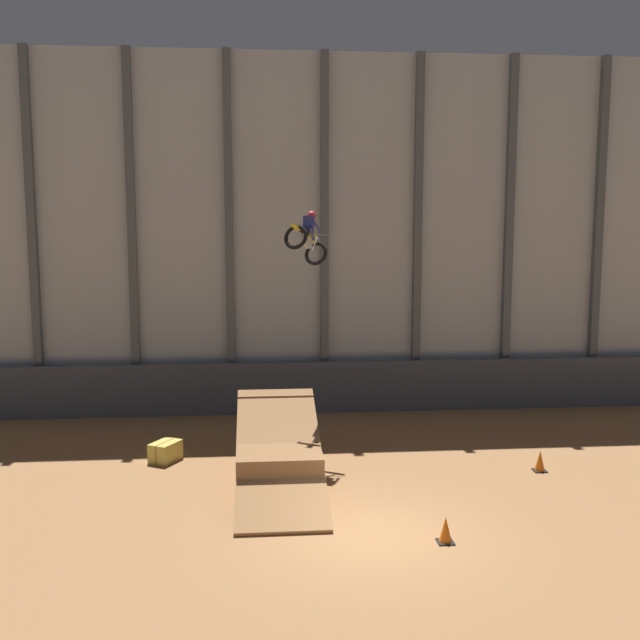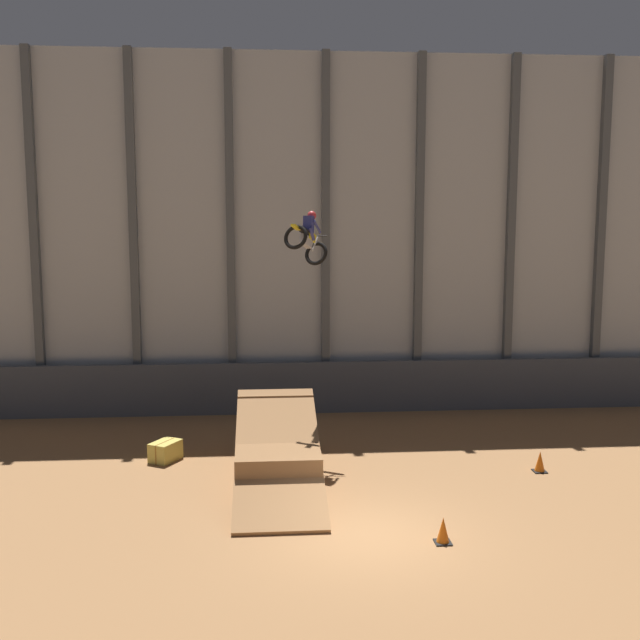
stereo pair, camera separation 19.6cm
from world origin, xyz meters
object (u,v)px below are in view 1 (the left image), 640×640
object	(u,v)px
dirt_ramp	(278,451)
hay_bale_trackside	(165,451)
rider_bike_solo	(307,238)
traffic_cone_near_ramp	(540,461)
traffic_cone_arena_edge	(446,530)

from	to	relation	value
dirt_ramp	hay_bale_trackside	xyz separation A→B (m)	(-3.20, 1.43, -0.39)
dirt_ramp	rider_bike_solo	xyz separation A→B (m)	(0.96, 2.00, 5.73)
traffic_cone_near_ramp	traffic_cone_arena_edge	bearing A→B (deg)	-131.24
traffic_cone_arena_edge	hay_bale_trackside	xyz separation A→B (m)	(-6.67, 6.11, -0.00)
traffic_cone_near_ramp	hay_bale_trackside	xyz separation A→B (m)	(-10.45, 1.81, -0.00)
dirt_ramp	traffic_cone_arena_edge	bearing A→B (deg)	-53.46
traffic_cone_near_ramp	rider_bike_solo	bearing A→B (deg)	159.28
traffic_cone_arena_edge	traffic_cone_near_ramp	bearing A→B (deg)	48.76
traffic_cone_near_ramp	traffic_cone_arena_edge	distance (m)	5.73
dirt_ramp	traffic_cone_near_ramp	size ratio (longest dim) A/B	10.49
rider_bike_solo	dirt_ramp	bearing A→B (deg)	-85.09
rider_bike_solo	hay_bale_trackside	world-z (taller)	rider_bike_solo
dirt_ramp	traffic_cone_near_ramp	world-z (taller)	dirt_ramp
traffic_cone_near_ramp	traffic_cone_arena_edge	world-z (taller)	same
dirt_ramp	traffic_cone_arena_edge	xyz separation A→B (m)	(3.47, -4.68, -0.39)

